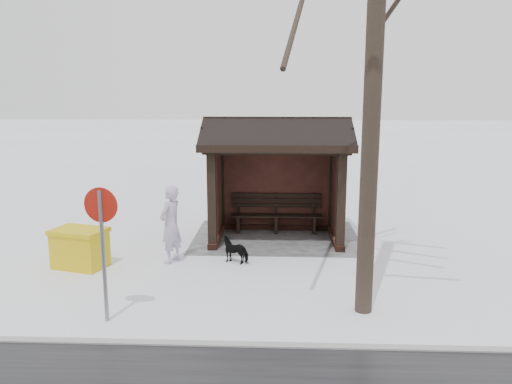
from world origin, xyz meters
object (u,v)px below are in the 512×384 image
Objects in this scene: bus_shelter at (277,154)px; pedestrian at (171,224)px; road_sign at (102,225)px; grit_bin at (80,248)px; dog at (236,250)px.

pedestrian is (2.28, 1.99, -1.31)m from bus_shelter.
bus_shelter is 5.64m from road_sign.
road_sign is (2.73, 4.90, -0.56)m from bus_shelter.
bus_shelter is 2.12× the size of pedestrian.
road_sign is at bearing 135.26° from grit_bin.
bus_shelter is 5.49× the size of dog.
road_sign reaches higher than grit_bin.
pedestrian reaches higher than dog.
bus_shelter reaches higher than grit_bin.
dog is (0.87, 1.94, -1.89)m from bus_shelter.
pedestrian is 1.36× the size of grit_bin.
dog is at bearing -112.38° from road_sign.
grit_bin is at bearing -50.65° from road_sign.
grit_bin is (1.87, 0.41, -0.43)m from pedestrian.
bus_shelter is at bearing -109.41° from road_sign.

